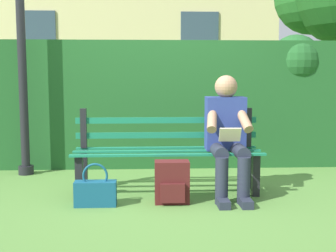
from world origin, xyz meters
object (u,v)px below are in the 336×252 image
at_px(park_bench, 167,151).
at_px(handbag, 95,192).
at_px(person_seated, 227,133).
at_px(backpack, 172,182).

bearing_deg(park_bench, handbag, 35.53).
bearing_deg(person_seated, handbag, 14.01).
bearing_deg(park_bench, person_seated, 163.85).
height_order(park_bench, backpack, park_bench).
xyz_separation_m(person_seated, handbag, (1.23, 0.31, -0.48)).
relative_size(park_bench, person_seated, 1.59).
xyz_separation_m(park_bench, handbag, (0.66, 0.47, -0.28)).
height_order(person_seated, handbag, person_seated).
xyz_separation_m(park_bench, backpack, (-0.02, 0.40, -0.22)).
relative_size(backpack, handbag, 1.00).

